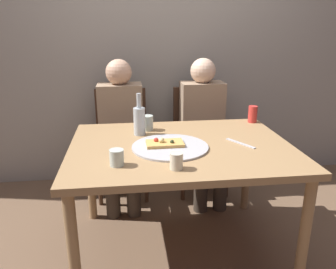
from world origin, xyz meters
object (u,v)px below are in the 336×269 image
pizza_slice_last (164,143)px  soda_can (253,114)px  guest_in_sweater (121,126)px  tumbler_far (147,123)px  tumbler_near (117,158)px  wine_glass (176,161)px  pizza_tray (170,147)px  chair_right (200,132)px  table_knife (240,143)px  wine_bottle (139,120)px  dining_table (181,156)px  chair_left (122,135)px  guest_in_beanie (204,123)px

pizza_slice_last → soda_can: (0.71, 0.45, 0.04)m
soda_can → guest_in_sweater: 1.05m
tumbler_far → tumbler_near: bearing=-108.5°
wine_glass → pizza_tray: bearing=88.4°
tumbler_far → soda_can: soda_can is taller
guest_in_sweater → chair_right: bearing=-167.6°
tumbler_near → table_knife: size_ratio=0.39×
pizza_slice_last → soda_can: size_ratio=1.82×
pizza_slice_last → tumbler_far: 0.36m
wine_bottle → soda_can: bearing=12.8°
dining_table → tumbler_far: size_ratio=13.08×
table_knife → chair_left: size_ratio=0.24×
pizza_tray → chair_left: chair_left is taller
wine_bottle → table_knife: wine_bottle is taller
pizza_tray → chair_left: size_ratio=0.50×
table_knife → guest_in_sweater: 1.08m
tumbler_near → pizza_tray: bearing=36.2°
pizza_tray → chair_right: (0.39, 0.96, -0.23)m
wine_glass → wine_bottle: bearing=105.3°
guest_in_sweater → wine_bottle: bearing=103.9°
pizza_tray → tumbler_near: size_ratio=5.22×
tumbler_near → wine_glass: (0.30, -0.08, -0.00)m
pizza_tray → guest_in_beanie: size_ratio=0.39×
pizza_tray → tumbler_far: size_ratio=4.44×
soda_can → table_knife: (-0.24, -0.45, -0.06)m
chair_right → soda_can: bearing=120.3°
pizza_tray → pizza_slice_last: 0.04m
pizza_tray → tumbler_near: 0.38m
dining_table → chair_left: (-0.37, 0.91, -0.15)m
soda_can → dining_table: bearing=-145.4°
pizza_tray → table_knife: bearing=2.1°
table_knife → chair_left: chair_left is taller
wine_bottle → guest_in_beanie: (0.56, 0.53, -0.20)m
tumbler_far → guest_in_beanie: guest_in_beanie is taller
tumbler_far → chair_right: 0.82m
tumbler_far → chair_left: 0.68m
dining_table → soda_can: bearing=34.6°
wine_glass → chair_left: chair_left is taller
dining_table → chair_right: 0.97m
wine_bottle → chair_right: wine_bottle is taller
pizza_slice_last → wine_bottle: wine_bottle is taller
dining_table → chair_right: bearing=70.6°
guest_in_beanie → dining_table: bearing=67.1°
dining_table → tumbler_far: tumbler_far is taller
table_knife → dining_table: bearing=54.0°
table_knife → guest_in_sweater: size_ratio=0.19×
pizza_slice_last → table_knife: (0.47, -0.01, -0.02)m
dining_table → tumbler_far: (-0.18, 0.32, 0.13)m
wine_glass → chair_right: (0.40, 1.26, -0.27)m
pizza_tray → chair_right: bearing=67.7°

